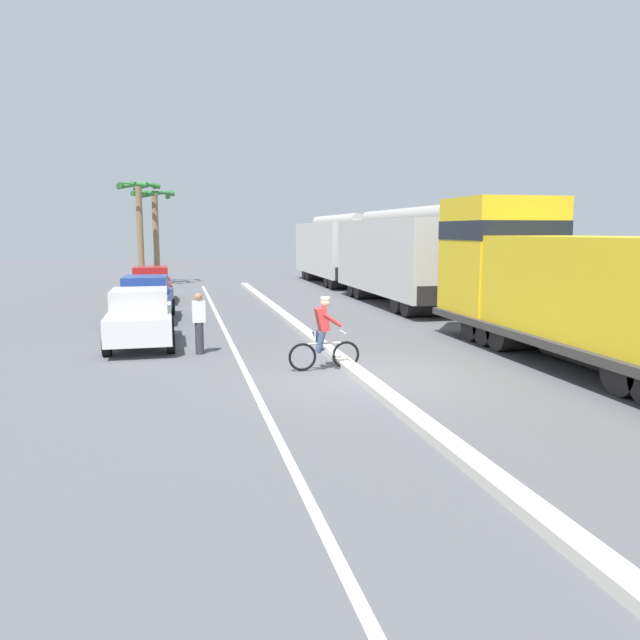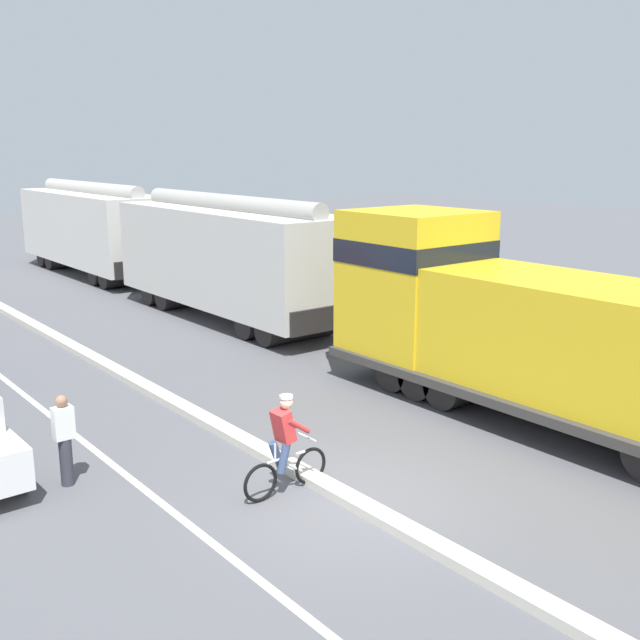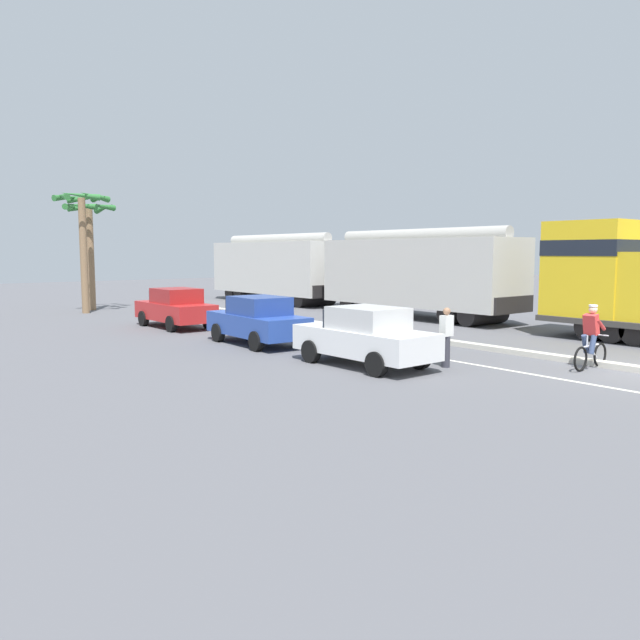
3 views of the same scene
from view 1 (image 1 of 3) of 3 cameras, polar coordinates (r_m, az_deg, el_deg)
The scene contains 13 objects.
ground_plane at distance 13.99m, azimuth 3.48°, elevation -5.20°, with size 120.00×120.00×0.00m, color #56565B.
median_curb at distance 19.69m, azimuth -1.45°, elevation -1.04°, with size 0.36×36.00×0.16m, color beige.
lane_stripe at distance 19.38m, azimuth -8.42°, elevation -1.51°, with size 0.14×36.00×0.01m, color silver.
locomotive at distance 16.60m, azimuth 22.08°, elevation 2.61°, with size 3.10×11.61×4.20m.
hopper_car_lead at distance 27.41m, azimuth 7.39°, elevation 5.68°, with size 2.90×10.60×4.18m.
hopper_car_middle at distance 38.50m, azimuth 1.36°, elevation 6.44°, with size 2.90×10.60×4.18m.
parked_car_white at distance 18.21m, azimuth -16.10°, elevation 0.22°, with size 1.87×4.22×1.62m.
parked_car_blue at distance 23.37m, azimuth -15.59°, elevation 1.93°, with size 1.98×4.27×1.62m.
parked_car_red at distance 29.43m, azimuth -15.17°, elevation 3.17°, with size 1.86×4.21×1.62m.
cyclist at distance 14.49m, azimuth 0.33°, elevation -1.43°, with size 1.71×0.48×1.71m.
palm_tree_near at distance 37.86m, azimuth -16.19°, elevation 9.99°, with size 2.61×2.72×6.12m.
palm_tree_far at distance 39.27m, azimuth -14.85°, elevation 9.42°, with size 2.59×2.76×5.77m.
pedestrian_by_cars at distance 16.67m, azimuth -11.00°, elevation -0.21°, with size 0.34×0.22×1.62m.
Camera 1 is at (-3.87, -13.05, 3.23)m, focal length 35.00 mm.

